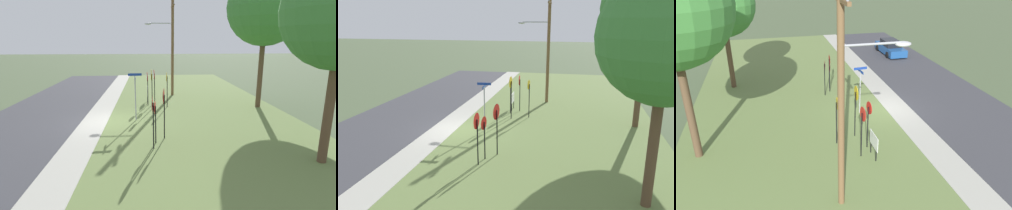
# 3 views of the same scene
# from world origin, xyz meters

# --- Properties ---
(ground_plane) EXTENTS (160.00, 160.00, 0.00)m
(ground_plane) POSITION_xyz_m (0.00, 0.00, 0.00)
(ground_plane) COLOR #4C5B3D
(road_asphalt) EXTENTS (44.00, 6.40, 0.01)m
(road_asphalt) POSITION_xyz_m (0.00, -4.80, 0.01)
(road_asphalt) COLOR #3D3D42
(road_asphalt) RESTS_ON ground_plane
(sidewalk_strip) EXTENTS (44.00, 1.60, 0.06)m
(sidewalk_strip) POSITION_xyz_m (0.00, -0.80, 0.03)
(sidewalk_strip) COLOR #ADAA9E
(sidewalk_strip) RESTS_ON ground_plane
(grass_median) EXTENTS (44.00, 12.00, 0.04)m
(grass_median) POSITION_xyz_m (0.00, 6.00, 0.02)
(grass_median) COLOR olive
(grass_median) RESTS_ON ground_plane
(stop_sign_near_left) EXTENTS (0.76, 0.10, 2.87)m
(stop_sign_near_left) POSITION_xyz_m (-2.88, 2.78, 2.14)
(stop_sign_near_left) COLOR black
(stop_sign_near_left) RESTS_ON grass_median
(stop_sign_near_right) EXTENTS (0.63, 0.11, 2.59)m
(stop_sign_near_right) POSITION_xyz_m (-3.41, 3.90, 1.89)
(stop_sign_near_right) COLOR black
(stop_sign_near_right) RESTS_ON grass_median
(stop_sign_far_left) EXTENTS (0.71, 0.11, 2.62)m
(stop_sign_far_left) POSITION_xyz_m (-4.86, 3.01, 1.94)
(stop_sign_far_left) COLOR black
(stop_sign_far_left) RESTS_ON grass_median
(stop_sign_far_center) EXTENTS (0.64, 0.11, 2.51)m
(stop_sign_far_center) POSITION_xyz_m (-4.14, 2.47, 1.84)
(stop_sign_far_center) COLOR black
(stop_sign_far_center) RESTS_ON grass_median
(yield_sign_near_left) EXTENTS (0.64, 0.13, 2.12)m
(yield_sign_near_left) POSITION_xyz_m (3.69, 2.83, 1.60)
(yield_sign_near_left) COLOR black
(yield_sign_near_left) RESTS_ON grass_median
(yield_sign_near_right) EXTENTS (0.78, 0.16, 2.60)m
(yield_sign_near_right) POSITION_xyz_m (3.09, 3.28, 1.99)
(yield_sign_near_right) COLOR black
(yield_sign_near_right) RESTS_ON grass_median
(yield_sign_far_left) EXTENTS (0.76, 0.11, 2.50)m
(yield_sign_far_left) POSITION_xyz_m (4.41, 2.70, 1.91)
(yield_sign_far_left) COLOR black
(yield_sign_far_left) RESTS_ON grass_median
(street_name_post) EXTENTS (0.96, 0.82, 2.94)m
(street_name_post) POSITION_xyz_m (-0.16, 1.74, 1.79)
(street_name_post) COLOR #9EA0A8
(street_name_post) RESTS_ON grass_median
(utility_pole) EXTENTS (2.10, 2.52, 8.72)m
(utility_pole) POSITION_xyz_m (-7.83, 4.55, 4.75)
(utility_pole) COLOR brown
(utility_pole) RESTS_ON grass_median
(notice_board) EXTENTS (1.10, 0.05, 1.25)m
(notice_board) POSITION_xyz_m (-5.06, 2.47, 0.87)
(notice_board) COLOR black
(notice_board) RESTS_ON grass_median
(oak_tree_right) EXTENTS (4.44, 4.44, 8.19)m
(oak_tree_right) POSITION_xyz_m (6.28, 9.64, 5.98)
(oak_tree_right) COLOR brown
(oak_tree_right) RESTS_ON grass_median
(parked_sedan_distant) EXTENTS (4.57, 1.93, 1.39)m
(parked_sedan_distant) POSITION_xyz_m (12.22, -5.06, 0.65)
(parked_sedan_distant) COLOR #1E4C8C
(parked_sedan_distant) RESTS_ON road_asphalt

